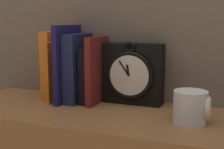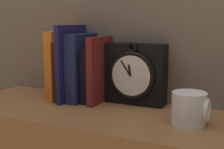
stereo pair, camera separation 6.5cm
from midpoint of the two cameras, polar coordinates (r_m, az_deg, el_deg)
The scene contains 9 objects.
clock at distance 0.96m, azimuth 1.86°, elevation 0.14°, with size 0.19×0.07×0.20m.
book_slot0_orange at distance 1.06m, azimuth -12.21°, elevation 1.69°, with size 0.03×0.12×0.22m.
book_slot1_orange at distance 1.03m, azimuth -11.48°, elevation 0.69°, with size 0.02×0.15×0.19m.
book_slot2_red at distance 1.04m, azimuth -10.10°, elevation 1.97°, with size 0.02×0.11×0.24m.
book_slot3_navy at distance 1.01m, azimuth -9.92°, elevation 1.98°, with size 0.02×0.16×0.24m.
book_slot4_navy at distance 1.00m, azimuth -8.08°, elevation 1.20°, with size 0.04×0.14×0.22m.
book_slot5_black at distance 0.99m, azimuth -5.86°, elevation -0.14°, with size 0.03×0.12×0.17m.
book_slot6_maroon at distance 0.97m, azimuth -4.62°, elevation 0.77°, with size 0.02×0.14×0.21m.
mug at distance 0.81m, azimuth 12.13°, elevation -5.85°, with size 0.09×0.09×0.08m.
Camera 1 is at (0.32, -0.79, 1.10)m, focal length 50.00 mm.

